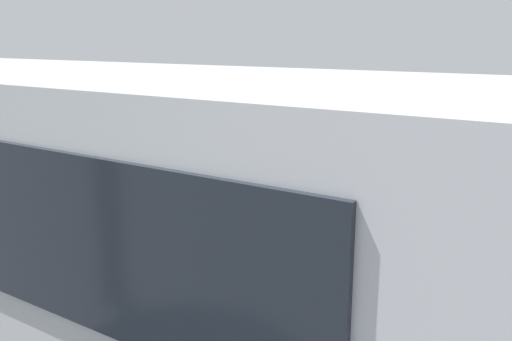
% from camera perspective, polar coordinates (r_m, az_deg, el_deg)
% --- Properties ---
extents(ground_plane, '(80.00, 80.00, 0.00)m').
position_cam_1_polar(ground_plane, '(10.86, -2.87, -5.31)').
color(ground_plane, '#4C4C51').
extents(tour_bus, '(9.33, 2.69, 3.25)m').
position_cam_1_polar(tour_bus, '(5.94, -21.86, -5.77)').
color(tour_bus, '#B7BABF').
rests_on(tour_bus, ground_plane).
extents(spectator_far_left, '(0.58, 0.35, 1.81)m').
position_cam_1_polar(spectator_far_left, '(7.53, 4.81, -5.28)').
color(spectator_far_left, '#473823').
rests_on(spectator_far_left, ground_plane).
extents(spectator_left, '(0.57, 0.32, 1.81)m').
position_cam_1_polar(spectator_left, '(7.92, -2.32, -4.29)').
color(spectator_left, '#473823').
rests_on(spectator_left, ground_plane).
extents(spectator_centre, '(0.57, 0.39, 1.72)m').
position_cam_1_polar(spectator_centre, '(8.43, -7.87, -3.65)').
color(spectator_centre, black).
rests_on(spectator_centre, ground_plane).
extents(spectator_right, '(0.58, 0.36, 1.68)m').
position_cam_1_polar(spectator_right, '(9.14, -13.77, -2.81)').
color(spectator_right, black).
rests_on(spectator_right, ground_plane).
extents(parked_motorcycle_silver, '(2.05, 0.59, 0.99)m').
position_cam_1_polar(parked_motorcycle_silver, '(7.46, -5.89, -10.47)').
color(parked_motorcycle_silver, black).
rests_on(parked_motorcycle_silver, ground_plane).
extents(stunt_motorcycle, '(1.87, 1.16, 1.66)m').
position_cam_1_polar(stunt_motorcycle, '(13.46, 0.44, 2.80)').
color(stunt_motorcycle, black).
rests_on(stunt_motorcycle, ground_plane).
extents(bay_line_a, '(0.28, 4.99, 0.01)m').
position_cam_1_polar(bay_line_a, '(9.76, 18.44, -8.24)').
color(bay_line_a, white).
rests_on(bay_line_a, ground_plane).
extents(bay_line_b, '(0.28, 4.88, 0.01)m').
position_cam_1_polar(bay_line_b, '(10.70, 4.60, -5.62)').
color(bay_line_b, white).
rests_on(bay_line_b, ground_plane).
extents(bay_line_c, '(0.27, 4.60, 0.01)m').
position_cam_1_polar(bay_line_c, '(12.16, -6.37, -3.28)').
color(bay_line_c, white).
rests_on(bay_line_c, ground_plane).
extents(bay_line_d, '(0.25, 4.28, 0.01)m').
position_cam_1_polar(bay_line_d, '(13.98, -14.71, -1.42)').
color(bay_line_d, white).
rests_on(bay_line_d, ground_plane).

